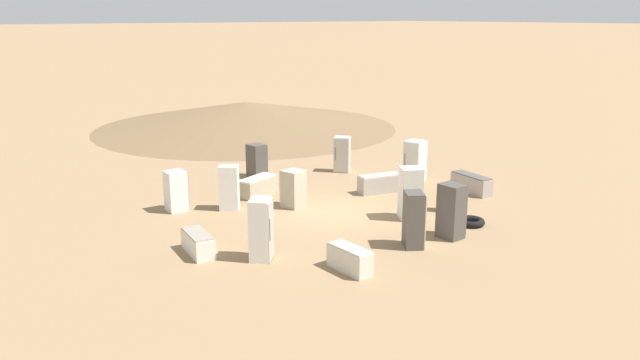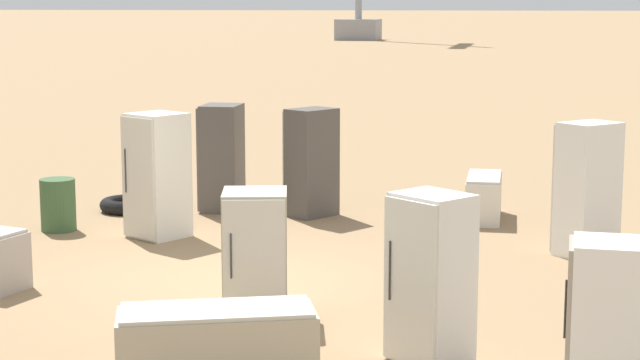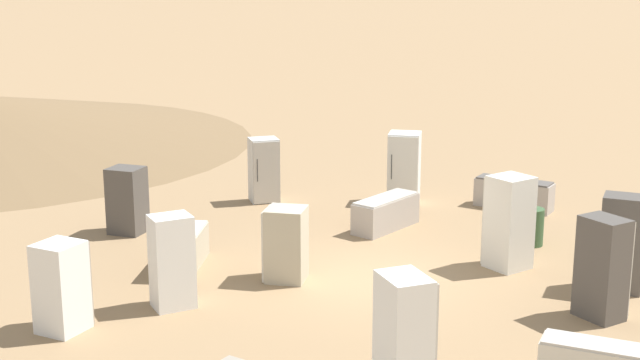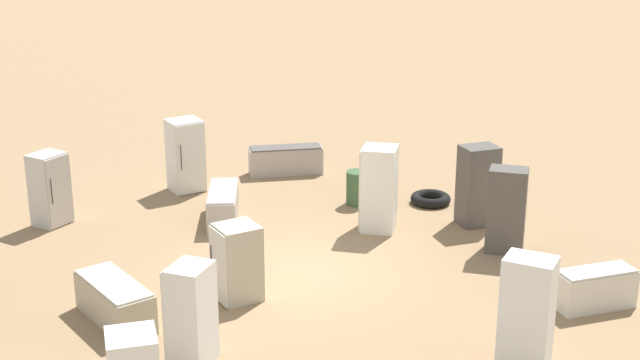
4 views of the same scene
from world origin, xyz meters
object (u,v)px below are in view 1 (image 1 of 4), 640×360
Objects in this scene: discarded_fridge_0 at (415,161)px; discarded_fridge_12 at (257,161)px; discarded_fridge_2 at (410,193)px; discarded_fridge_14 at (261,229)px; discarded_fridge_7 at (198,243)px; discarded_fridge_3 at (350,259)px; discarded_fridge_13 at (380,183)px; discarded_fridge_11 at (414,220)px; scrap_tire at (471,222)px; discarded_fridge_10 at (257,186)px; discarded_fridge_6 at (293,189)px; discarded_fridge_1 at (176,191)px; discarded_fridge_9 at (229,188)px; discarded_fridge_5 at (342,154)px; discarded_fridge_4 at (452,211)px; discarded_fridge_8 at (471,184)px; rusty_barrel at (444,200)px.

discarded_fridge_12 is (-4.76, -5.26, -0.15)m from discarded_fridge_0.
discarded_fridge_14 is at bearing -149.90° from discarded_fridge_2.
discarded_fridge_7 is at bearing -95.71° from discarded_fridge_14.
discarded_fridge_13 reaches higher than discarded_fridge_3.
discarded_fridge_7 is at bearing -161.50° from discarded_fridge_2.
scrap_tire is (-0.30, 3.16, -0.79)m from discarded_fridge_11.
discarded_fridge_10 is at bearing 144.43° from discarded_fridge_2.
discarded_fridge_1 is at bearing 135.99° from discarded_fridge_6.
discarded_fridge_9 is (-3.46, 3.00, 0.51)m from discarded_fridge_7.
discarded_fridge_9 is (2.06, -7.12, 0.02)m from discarded_fridge_5.
discarded_fridge_13 is 1.04× the size of discarded_fridge_14.
discarded_fridge_4 reaches higher than discarded_fridge_8.
discarded_fridge_1 is at bearing -95.19° from discarded_fridge_13.
discarded_fridge_10 is (-2.24, -0.25, -0.36)m from discarded_fridge_6.
discarded_fridge_7 is at bearing -65.09° from discarded_fridge_13.
discarded_fridge_0 is 1.10× the size of discarded_fridge_5.
discarded_fridge_7 is 0.82× the size of discarded_fridge_13.
scrap_tire is at bearing -12.16° from discarded_fridge_7.
discarded_fridge_2 reaches higher than discarded_fridge_4.
discarded_fridge_9 is 8.98m from scrap_tire.
discarded_fridge_11 is at bearing 120.90° from discarded_fridge_0.
discarded_fridge_4 is 6.40m from discarded_fridge_14.
discarded_fridge_5 is 0.97× the size of discarded_fridge_9.
discarded_fridge_14 is at bearing -36.77° from discarded_fridge_12.
discarded_fridge_5 is 0.84× the size of discarded_fridge_8.
discarded_fridge_11 reaches higher than discarded_fridge_6.
scrap_tire is (1.81, 1.23, -0.83)m from discarded_fridge_2.
discarded_fridge_1 is at bearing -118.42° from discarded_fridge_11.
discarded_fridge_14 is 1.96× the size of scrap_tire.
discarded_fridge_2 is 1.30× the size of discarded_fridge_3.
discarded_fridge_11 is (8.07, 0.89, 0.54)m from discarded_fridge_10.
discarded_fridge_6 is 2.28m from discarded_fridge_10.
discarded_fridge_8 is at bearing 130.05° from scrap_tire.
discarded_fridge_6 is 5.39m from discarded_fridge_14.
discarded_fridge_0 is 7.09m from discarded_fridge_12.
discarded_fridge_12 is at bearing -177.36° from discarded_fridge_4.
rusty_barrel is at bearing 164.64° from scrap_tire.
discarded_fridge_14 is (1.55, 1.34, 0.61)m from discarded_fridge_7.
discarded_fridge_3 is 6.53m from discarded_fridge_6.
discarded_fridge_14 is at bearing -57.54° from discarded_fridge_3.
discarded_fridge_6 reaches higher than scrap_tire.
discarded_fridge_3 is 0.88× the size of discarded_fridge_5.
discarded_fridge_0 is 0.92× the size of discarded_fridge_13.
discarded_fridge_0 is at bearing 153.67° from discarded_fridge_14.
discarded_fridge_1 is 10.18m from discarded_fridge_4.
discarded_fridge_8 is (2.73, 0.59, -0.54)m from discarded_fridge_0.
discarded_fridge_7 is 9.50m from scrap_tire.
discarded_fridge_10 is (-2.28, -6.74, -0.54)m from discarded_fridge_0.
discarded_fridge_8 is at bearing -35.05° from discarded_fridge_6.
discarded_fridge_8 is 4.29m from scrap_tire.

